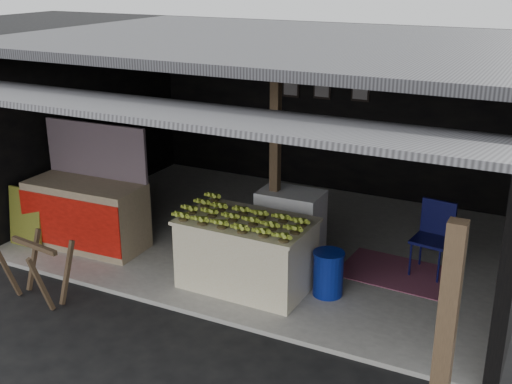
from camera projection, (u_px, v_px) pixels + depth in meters
The scene contains 13 objects.
ground at pixel (184, 314), 7.70m from camera, with size 80.00×80.00×0.00m, color black.
concrete_slab at pixel (273, 237), 9.80m from camera, with size 7.00×5.00×0.06m, color gray.
shophouse at pixel (284, 99), 9.37m from camera, with size 7.40×7.29×3.02m.
banana_table at pixel (247, 253), 8.11m from camera, with size 1.66×1.03×0.91m.
banana_pile at pixel (246, 213), 7.93m from camera, with size 1.52×0.91×0.18m, color gold, non-canonical shape.
white_crate at pixel (290, 224), 8.94m from camera, with size 0.88×0.61×0.97m.
neighbor_stall at pixel (87, 211), 9.28m from camera, with size 1.74×0.83×1.77m.
green_signboard at pixel (25, 218), 9.29m from camera, with size 0.58×0.04×0.88m, color black.
sawhorse at pixel (36, 265), 7.84m from camera, with size 0.79×0.77×0.78m.
water_barrel at pixel (328, 275), 7.95m from camera, with size 0.37×0.37×0.55m, color navy.
plastic_chair at pixel (434, 231), 8.46m from camera, with size 0.52×0.52×0.98m.
magenta_rug at pixel (399, 273), 8.58m from camera, with size 1.50×1.00×0.01m, color maroon.
picture_frames at pixel (324, 87), 11.25m from camera, with size 1.62×0.04×0.46m.
Camera 1 is at (3.82, -5.65, 3.96)m, focal length 45.00 mm.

